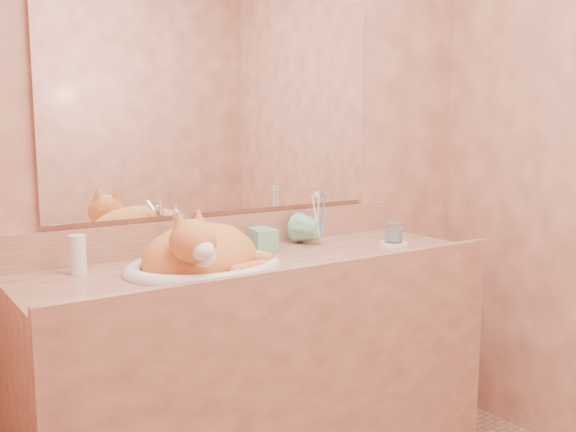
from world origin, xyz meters
TOP-DOWN VIEW (x-y plane):
  - wall_back at (0.00, 1.00)m, footprint 2.40×0.02m
  - vanity_counter at (0.00, 0.72)m, footprint 1.60×0.55m
  - mirror at (0.00, 0.99)m, footprint 1.30×0.02m
  - sink_basin at (-0.23, 0.70)m, footprint 0.54×0.47m
  - faucet at (-0.23, 0.90)m, footprint 0.09×0.13m
  - cat at (-0.24, 0.70)m, footprint 0.46×0.40m
  - soap_dispenser at (0.08, 0.81)m, footprint 0.09×0.10m
  - toothbrush_cup at (0.32, 0.83)m, footprint 0.14×0.14m
  - toothbrushes at (0.32, 0.83)m, footprint 0.03×0.03m
  - saucer at (0.56, 0.68)m, footprint 0.11×0.11m
  - water_glass at (0.56, 0.68)m, footprint 0.07×0.07m
  - lotion_bottle at (-0.57, 0.87)m, footprint 0.05×0.05m

SIDE VIEW (x-z plane):
  - vanity_counter at x=0.00m, z-range 0.00..0.85m
  - saucer at x=0.56m, z-range 0.85..0.86m
  - water_glass at x=0.56m, z-range 0.86..0.94m
  - toothbrush_cup at x=0.32m, z-range 0.85..0.96m
  - lotion_bottle at x=-0.57m, z-range 0.85..0.97m
  - cat at x=-0.24m, z-range 0.80..1.02m
  - sink_basin at x=-0.23m, z-range 0.85..1.01m
  - soap_dispenser at x=0.08m, z-range 0.85..1.03m
  - faucet at x=-0.23m, z-range 0.85..1.03m
  - toothbrushes at x=0.32m, z-range 0.87..1.08m
  - wall_back at x=0.00m, z-range 0.00..2.50m
  - mirror at x=0.00m, z-range 0.99..1.79m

